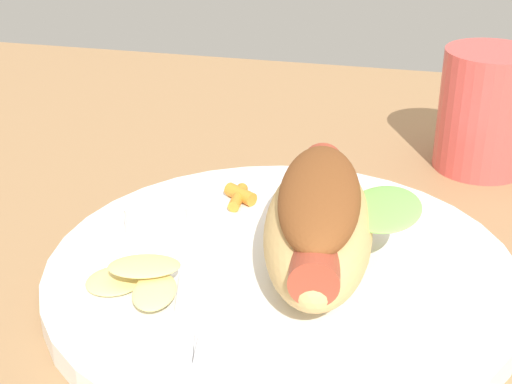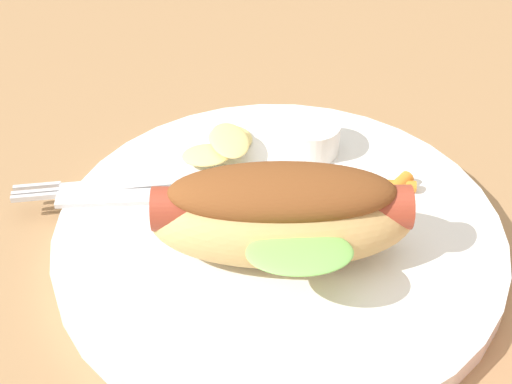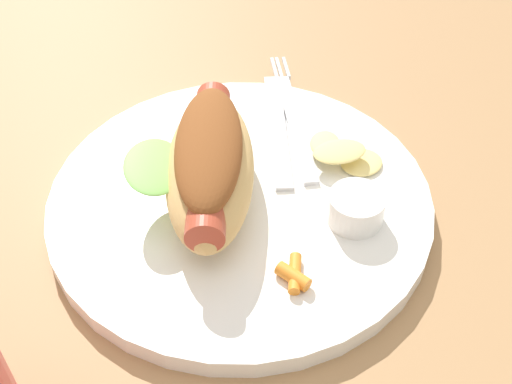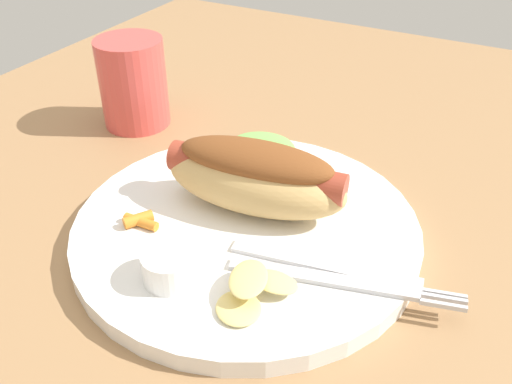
% 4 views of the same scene
% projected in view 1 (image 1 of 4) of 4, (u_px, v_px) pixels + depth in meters
% --- Properties ---
extents(ground_plane, '(1.20, 0.90, 0.02)m').
position_uv_depth(ground_plane, '(254.00, 280.00, 0.50)').
color(ground_plane, '#9E754C').
extents(plate, '(0.29, 0.29, 0.02)m').
position_uv_depth(plate, '(282.00, 275.00, 0.47)').
color(plate, white).
rests_on(plate, ground_plane).
extents(hot_dog, '(0.11, 0.16, 0.06)m').
position_uv_depth(hot_dog, '(320.00, 219.00, 0.45)').
color(hot_dog, tan).
rests_on(hot_dog, plate).
extents(sauce_ramekin, '(0.04, 0.04, 0.02)m').
position_uv_depth(sauce_ramekin, '(156.00, 221.00, 0.49)').
color(sauce_ramekin, white).
rests_on(sauce_ramekin, plate).
extents(fork, '(0.05, 0.17, 0.00)m').
position_uv_depth(fork, '(182.00, 350.00, 0.39)').
color(fork, silver).
rests_on(fork, plate).
extents(knife, '(0.04, 0.15, 0.00)m').
position_uv_depth(knife, '(218.00, 335.00, 0.40)').
color(knife, silver).
rests_on(knife, plate).
extents(chips_pile, '(0.07, 0.05, 0.02)m').
position_uv_depth(chips_pile, '(136.00, 278.00, 0.44)').
color(chips_pile, '#E6CF7B').
rests_on(chips_pile, plate).
extents(carrot_garnish, '(0.03, 0.03, 0.01)m').
position_uv_depth(carrot_garnish, '(239.00, 196.00, 0.54)').
color(carrot_garnish, orange).
rests_on(carrot_garnish, plate).
extents(drinking_cup, '(0.07, 0.07, 0.10)m').
position_uv_depth(drinking_cup, '(486.00, 111.00, 0.61)').
color(drinking_cup, '#D84C47').
rests_on(drinking_cup, ground_plane).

